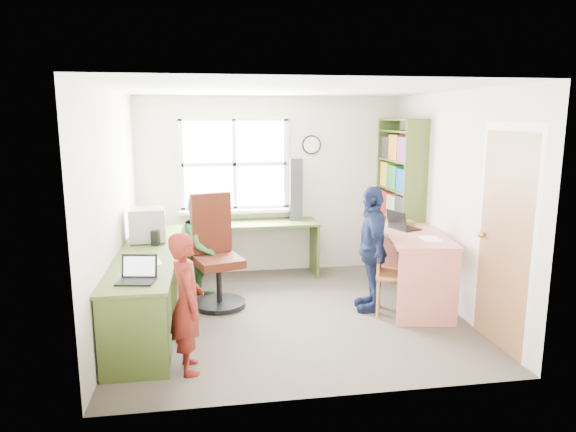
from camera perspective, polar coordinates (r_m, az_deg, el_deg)
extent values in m
cube|color=#463E37|center=(5.71, 0.40, -10.98)|extent=(3.60, 3.40, 0.02)
cube|color=white|center=(5.30, 0.44, 14.06)|extent=(3.60, 3.40, 0.02)
cube|color=silver|center=(7.05, -1.86, 3.42)|extent=(3.60, 0.02, 2.40)
cube|color=silver|center=(3.74, 4.72, -3.38)|extent=(3.60, 0.02, 2.40)
cube|color=silver|center=(5.39, -18.94, 0.49)|extent=(0.02, 3.40, 2.40)
cube|color=silver|center=(5.94, 17.91, 1.49)|extent=(0.02, 3.40, 2.40)
cube|color=white|center=(6.95, -5.97, 5.75)|extent=(1.40, 0.01, 1.20)
cube|color=white|center=(6.94, -5.97, 5.75)|extent=(1.48, 0.04, 1.28)
cube|color=#9E6C44|center=(5.07, 22.85, -2.71)|extent=(0.02, 0.82, 2.00)
sphere|color=gold|center=(5.33, 20.67, -1.92)|extent=(0.07, 0.07, 0.07)
cylinder|color=black|center=(7.06, 2.62, 7.91)|extent=(0.26, 0.03, 0.26)
cylinder|color=white|center=(7.04, 2.65, 7.91)|extent=(0.22, 0.01, 0.22)
cube|color=#495C25|center=(5.54, -15.30, -3.96)|extent=(0.60, 2.70, 0.03)
cube|color=#495C25|center=(6.82, -3.62, -0.82)|extent=(1.65, 0.56, 0.03)
cube|color=#495C25|center=(5.64, -15.11, -7.64)|extent=(0.56, 0.03, 0.72)
cube|color=#495C25|center=(4.42, -16.89, -13.05)|extent=(0.56, 0.03, 0.72)
cube|color=#495C25|center=(6.90, -13.99, -4.18)|extent=(0.56, 0.03, 0.72)
cube|color=#495C25|center=(7.02, 2.94, -3.61)|extent=(0.03, 0.52, 0.72)
cube|color=#495C25|center=(4.76, -16.29, -11.25)|extent=(0.54, 0.45, 0.72)
cube|color=#E58272|center=(6.00, 13.88, -1.95)|extent=(0.90, 1.53, 0.03)
cube|color=#E58272|center=(5.46, 15.33, -7.85)|extent=(0.62, 0.14, 0.80)
cube|color=#E58272|center=(6.76, 12.40, -4.07)|extent=(0.62, 0.14, 0.80)
cube|color=#495C25|center=(6.51, 13.89, 1.14)|extent=(0.30, 0.02, 2.10)
cube|color=#495C25|center=(7.43, 10.92, 2.45)|extent=(0.30, 0.02, 2.10)
cube|color=#495C25|center=(6.88, 12.66, 10.41)|extent=(0.30, 1.00, 0.02)
cube|color=#495C25|center=(7.18, 11.99, -5.98)|extent=(0.30, 1.00, 0.02)
cube|color=#495C25|center=(7.09, 12.10, -3.19)|extent=(0.30, 1.00, 0.02)
cube|color=#495C25|center=(7.01, 12.23, -0.18)|extent=(0.30, 1.00, 0.02)
cube|color=#495C25|center=(6.95, 12.35, 2.90)|extent=(0.30, 1.00, 0.02)
cube|color=#495C25|center=(6.90, 12.48, 6.02)|extent=(0.30, 1.00, 0.02)
cube|color=#495C25|center=(6.88, 12.61, 9.17)|extent=(0.30, 1.00, 0.02)
cube|color=#B22819|center=(6.88, 12.93, -5.52)|extent=(0.25, 0.28, 0.27)
cube|color=#194499|center=(7.16, 11.98, -4.75)|extent=(0.25, 0.30, 0.29)
cube|color=#1E7F39|center=(7.43, 11.16, -4.08)|extent=(0.25, 0.26, 0.30)
cube|color=gold|center=(6.78, 13.06, -2.46)|extent=(0.25, 0.28, 0.30)
cube|color=#77337F|center=(7.07, 12.10, -1.80)|extent=(0.25, 0.30, 0.32)
cube|color=orange|center=(7.35, 11.26, -1.43)|extent=(0.25, 0.26, 0.29)
cube|color=#262626|center=(6.70, 13.20, 0.77)|extent=(0.25, 0.28, 0.32)
cube|color=beige|center=(7.00, 12.22, 1.09)|extent=(0.25, 0.30, 0.29)
cube|color=#B22819|center=(7.27, 11.37, 1.56)|extent=(0.25, 0.26, 0.30)
cube|color=#194499|center=(6.65, 13.34, 3.85)|extent=(0.25, 0.28, 0.29)
cube|color=#1E7F39|center=(6.94, 12.35, 4.25)|extent=(0.25, 0.30, 0.30)
cube|color=gold|center=(7.22, 11.49, 4.61)|extent=(0.25, 0.26, 0.32)
cube|color=#77337F|center=(6.62, 13.49, 7.19)|extent=(0.25, 0.28, 0.30)
cube|color=orange|center=(6.91, 12.48, 7.46)|extent=(0.25, 0.30, 0.32)
cube|color=#262626|center=(7.19, 11.60, 7.48)|extent=(0.25, 0.26, 0.29)
cylinder|color=black|center=(5.97, -7.60, -9.64)|extent=(0.74, 0.74, 0.05)
cylinder|color=black|center=(5.89, -7.66, -7.43)|extent=(0.08, 0.08, 0.44)
cube|color=#41160C|center=(5.82, -7.72, -5.06)|extent=(0.61, 0.61, 0.09)
cube|color=#41160C|center=(5.94, -8.54, -0.78)|extent=(0.47, 0.22, 0.70)
cylinder|color=#BA793E|center=(5.62, 9.96, -9.02)|extent=(0.05, 0.05, 0.44)
cylinder|color=#BA793E|center=(5.63, 13.56, -9.15)|extent=(0.05, 0.05, 0.44)
cylinder|color=#BA793E|center=(5.95, 10.09, -7.88)|extent=(0.05, 0.05, 0.44)
cylinder|color=#BA793E|center=(5.95, 13.48, -8.01)|extent=(0.05, 0.05, 0.44)
cube|color=#BA793E|center=(5.71, 11.86, -6.35)|extent=(0.53, 0.53, 0.04)
cube|color=#BA793E|center=(5.65, 10.09, -3.83)|extent=(0.17, 0.37, 0.49)
cube|color=#99999E|center=(5.96, -15.25, -2.65)|extent=(0.30, 0.24, 0.02)
cube|color=#99999E|center=(5.92, -15.34, -0.90)|extent=(0.41, 0.37, 0.36)
cube|color=#3F72F2|center=(5.92, -13.47, -0.82)|extent=(0.03, 0.30, 0.26)
cube|color=black|center=(4.54, -16.52, -6.99)|extent=(0.34, 0.27, 0.02)
cube|color=black|center=(4.62, -16.17, -5.36)|extent=(0.31, 0.10, 0.20)
cube|color=white|center=(4.61, -16.20, -5.39)|extent=(0.27, 0.08, 0.16)
cube|color=black|center=(6.17, 12.82, -1.32)|extent=(0.33, 0.39, 0.02)
cube|color=black|center=(6.07, 11.98, -0.44)|extent=(0.16, 0.33, 0.22)
cube|color=#3F72F2|center=(6.07, 12.04, -0.44)|extent=(0.13, 0.29, 0.18)
cube|color=black|center=(5.75, -14.52, -2.38)|extent=(0.10, 0.10, 0.16)
cube|color=black|center=(6.26, -14.73, -1.29)|extent=(0.10, 0.10, 0.17)
cube|color=black|center=(6.91, 0.85, 2.99)|extent=(0.17, 0.15, 0.83)
cube|color=red|center=(6.41, 12.38, -0.67)|extent=(0.28, 0.28, 0.05)
cube|color=white|center=(5.15, -15.24, -4.89)|extent=(0.29, 0.36, 0.00)
cube|color=white|center=(5.73, 15.57, -2.46)|extent=(0.23, 0.30, 0.00)
imported|color=#2B6C36|center=(6.74, -7.82, 0.45)|extent=(0.18, 0.14, 0.31)
imported|color=maroon|center=(4.41, -11.15, -9.43)|extent=(0.35, 0.48, 1.20)
imported|color=#29672C|center=(6.10, -9.51, -3.42)|extent=(0.73, 0.77, 1.25)
imported|color=#162247|center=(5.73, 9.28, -3.61)|extent=(0.45, 0.85, 1.39)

